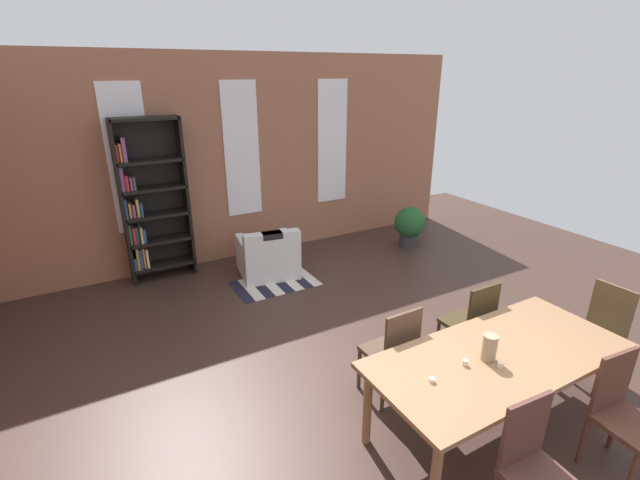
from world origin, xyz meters
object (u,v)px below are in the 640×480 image
(dining_chair_near_left, at_px, (534,466))
(armchair_white, at_px, (268,257))
(dining_table, at_px, (499,361))
(potted_plant_by_shelf, at_px, (410,225))
(dining_chair_far_right, at_px, (472,322))
(dining_chair_far_left, at_px, (393,350))
(bookshelf_tall, at_px, (150,203))
(dining_chair_near_right, at_px, (622,411))
(dining_chair_head_right, at_px, (601,329))
(vase_on_table, at_px, (489,347))

(dining_chair_near_left, bearing_deg, armchair_white, 89.17)
(dining_table, xyz_separation_m, potted_plant_by_shelf, (2.13, 3.60, -0.29))
(dining_chair_far_right, distance_m, armchair_white, 3.16)
(dining_table, distance_m, dining_chair_far_left, 0.88)
(dining_chair_near_left, relative_size, dining_chair_far_left, 1.00)
(dining_table, relative_size, bookshelf_tall, 0.96)
(armchair_white, bearing_deg, dining_chair_near_right, -78.31)
(dining_chair_head_right, relative_size, potted_plant_by_shelf, 1.38)
(dining_chair_head_right, distance_m, bookshelf_tall, 5.57)
(dining_chair_near_left, distance_m, dining_chair_near_right, 0.98)
(dining_table, distance_m, dining_chair_far_right, 0.88)
(dining_table, bearing_deg, vase_on_table, 180.00)
(dining_chair_head_right, relative_size, armchair_white, 1.04)
(dining_chair_far_right, bearing_deg, dining_chair_near_right, -89.68)
(armchair_white, xyz_separation_m, potted_plant_by_shelf, (2.55, -0.13, 0.11))
(potted_plant_by_shelf, bearing_deg, dining_chair_near_left, -121.28)
(dining_table, relative_size, dining_chair_far_right, 2.29)
(dining_chair_far_right, xyz_separation_m, armchair_white, (-0.91, 3.02, -0.23))
(vase_on_table, height_order, potted_plant_by_shelf, vase_on_table)
(dining_chair_near_left, relative_size, armchair_white, 1.04)
(dining_chair_head_right, relative_size, dining_chair_far_right, 1.00)
(dining_chair_near_left, distance_m, potted_plant_by_shelf, 5.04)
(potted_plant_by_shelf, bearing_deg, dining_table, -120.65)
(vase_on_table, xyz_separation_m, bookshelf_tall, (-1.71, 4.44, 0.27))
(dining_chair_head_right, xyz_separation_m, dining_chair_far_left, (-1.95, 0.71, 0.00))
(dining_table, distance_m, bookshelf_tall, 4.83)
(dining_chair_near_right, xyz_separation_m, potted_plant_by_shelf, (1.63, 4.31, -0.13))
(dining_chair_near_left, xyz_separation_m, armchair_white, (0.06, 4.44, -0.23))
(dining_chair_head_right, bearing_deg, dining_table, -179.87)
(vase_on_table, relative_size, dining_chair_far_right, 0.23)
(dining_table, distance_m, dining_chair_near_right, 0.88)
(dining_chair_near_right, bearing_deg, dining_table, 125.00)
(dining_table, xyz_separation_m, dining_chair_far_left, (-0.49, 0.71, -0.16))
(dining_table, xyz_separation_m, dining_chair_head_right, (1.46, 0.00, -0.16))
(dining_chair_near_left, height_order, potted_plant_by_shelf, dining_chair_near_left)
(bookshelf_tall, bearing_deg, dining_chair_head_right, -53.17)
(dining_chair_near_right, relative_size, bookshelf_tall, 0.42)
(dining_chair_far_right, relative_size, armchair_white, 1.04)
(armchair_white, bearing_deg, bookshelf_tall, 153.75)
(dining_chair_near_left, bearing_deg, bookshelf_tall, 104.93)
(bookshelf_tall, xyz_separation_m, armchair_white, (1.44, -0.71, -0.84))
(vase_on_table, bearing_deg, dining_chair_head_right, 0.12)
(dining_chair_far_left, height_order, bookshelf_tall, bookshelf_tall)
(dining_chair_head_right, height_order, dining_chair_far_left, same)
(dining_table, relative_size, armchair_white, 2.39)
(vase_on_table, relative_size, armchair_white, 0.23)
(bookshelf_tall, bearing_deg, dining_chair_near_right, -65.42)
(dining_chair_near_left, distance_m, dining_chair_far_right, 1.72)
(bookshelf_tall, bearing_deg, dining_chair_far_left, -69.84)
(bookshelf_tall, bearing_deg, dining_table, -67.29)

